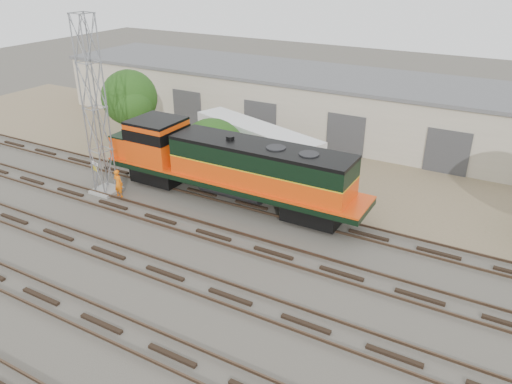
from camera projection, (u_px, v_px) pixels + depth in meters
The scene contains 11 objects.
ground at pixel (199, 248), 28.29m from camera, with size 140.00×140.00×0.00m, color #47423A.
dirt_strip at pixel (307, 161), 40.07m from camera, with size 80.00×16.00×0.02m, color #726047.
tracks at pixel (165, 273), 25.90m from camera, with size 80.00×20.40×0.28m.
warehouse at pixel (345, 106), 45.18m from camera, with size 58.40×10.40×5.30m.
locomotive at pixel (227, 165), 32.74m from camera, with size 18.77×3.29×4.51m.
signal_tower at pixel (95, 111), 32.51m from camera, with size 1.75×1.75×11.90m.
sign_post at pixel (95, 170), 34.72m from camera, with size 0.85×0.25×2.13m.
worker at pixel (118, 183), 33.91m from camera, with size 0.72×0.47×1.97m, color orange.
semi_trailer at pixel (259, 144), 37.19m from camera, with size 11.87×6.06×3.61m.
tree_west at pixel (130, 100), 42.88m from camera, with size 5.03×4.79×6.26m.
tree_mid at pixel (214, 155), 35.85m from camera, with size 5.11×4.87×4.87m.
Camera 1 is at (14.74, -19.44, 15.04)m, focal length 35.00 mm.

